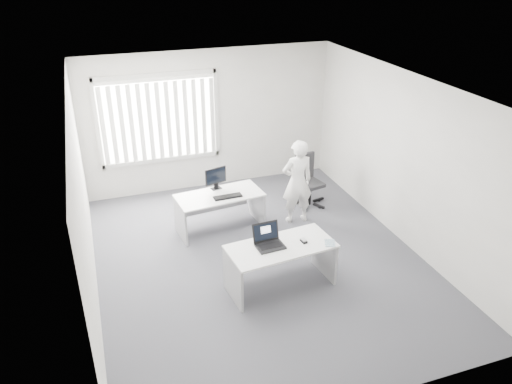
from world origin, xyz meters
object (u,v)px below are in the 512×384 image
object	(u,v)px
office_chair	(308,189)
desk_far	(220,204)
laptop	(270,238)
monitor	(216,178)
desk_near	(281,257)
person	(297,182)

from	to	relation	value
office_chair	desk_far	bearing A→B (deg)	178.69
desk_far	laptop	size ratio (longest dim) A/B	3.92
laptop	monitor	xyz separation A→B (m)	(-0.22, 2.13, 0.02)
desk_near	laptop	world-z (taller)	laptop
monitor	laptop	bearing A→B (deg)	-97.81
person	desk_far	bearing A→B (deg)	-6.02
person	monitor	bearing A→B (deg)	-15.95
desk_far	laptop	world-z (taller)	laptop
desk_near	monitor	world-z (taller)	monitor
person	desk_near	bearing A→B (deg)	60.83
desk_near	monitor	size ratio (longest dim) A/B	4.00
person	laptop	bearing A→B (deg)	56.86
desk_far	person	world-z (taller)	person
person	laptop	distance (m)	2.08
office_chair	laptop	bearing A→B (deg)	-138.59
office_chair	person	world-z (taller)	person
desk_near	laptop	xyz separation A→B (m)	(-0.16, 0.01, 0.35)
desk_near	laptop	bearing A→B (deg)	170.33
laptop	monitor	world-z (taller)	monitor
desk_near	person	distance (m)	2.02
office_chair	monitor	size ratio (longest dim) A/B	2.50
desk_near	office_chair	distance (m)	2.72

